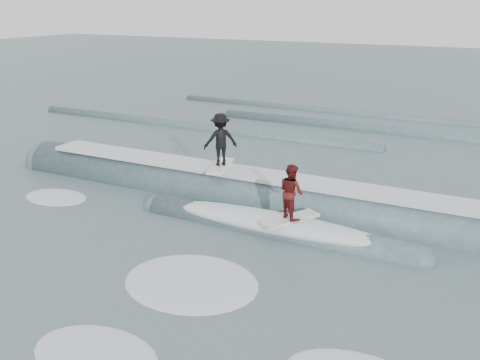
% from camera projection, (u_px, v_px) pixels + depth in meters
% --- Properties ---
extents(ground, '(160.00, 160.00, 0.00)m').
position_uv_depth(ground, '(178.00, 255.00, 15.52)').
color(ground, '#384C51').
rests_on(ground, ground).
extents(breaking_wave, '(22.38, 3.81, 2.07)m').
position_uv_depth(breaking_wave, '(255.00, 203.00, 19.31)').
color(breaking_wave, '#335155').
rests_on(breaking_wave, ground).
extents(surfer_black, '(1.41, 2.07, 2.04)m').
position_uv_depth(surfer_black, '(220.00, 141.00, 19.61)').
color(surfer_black, white).
rests_on(surfer_black, ground).
extents(surfer_red, '(1.45, 2.01, 1.83)m').
position_uv_depth(surfer_red, '(291.00, 194.00, 16.41)').
color(surfer_red, silver).
rests_on(surfer_red, ground).
extents(whitewater, '(15.33, 8.22, 0.10)m').
position_uv_depth(whitewater, '(171.00, 289.00, 13.68)').
color(whitewater, silver).
rests_on(whitewater, ground).
extents(far_swells, '(33.19, 8.65, 0.80)m').
position_uv_depth(far_swells, '(315.00, 126.00, 31.29)').
color(far_swells, '#335155').
rests_on(far_swells, ground).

